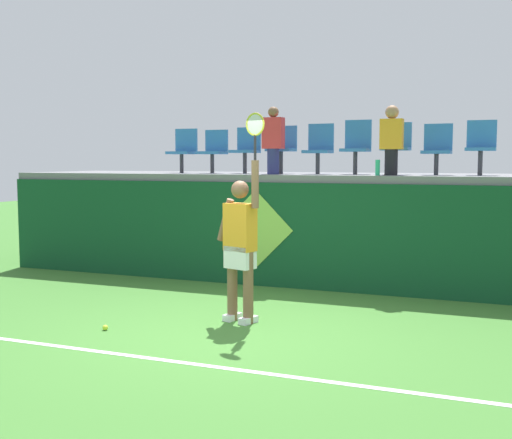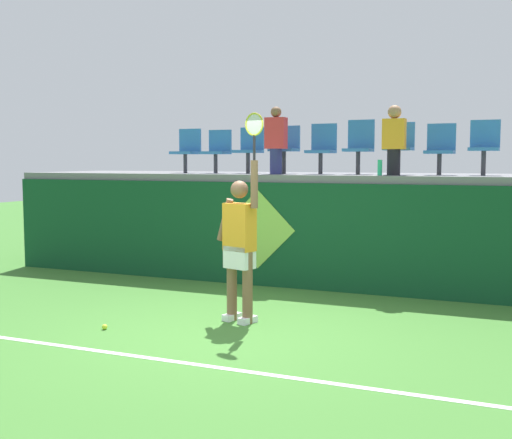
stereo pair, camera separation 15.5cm
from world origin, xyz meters
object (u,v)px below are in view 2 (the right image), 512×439
at_px(stadium_chair_6, 399,145).
at_px(stadium_chair_8, 484,144).
at_px(stadium_chair_5, 360,144).
at_px(stadium_chair_1, 217,149).
at_px(stadium_chair_7, 440,147).
at_px(stadium_chair_2, 250,148).
at_px(stadium_chair_4, 322,147).
at_px(tennis_ball, 105,327).
at_px(water_bottle, 380,168).
at_px(spectator_1, 394,139).
at_px(stadium_chair_3, 285,146).
at_px(stadium_chair_0, 187,149).
at_px(tennis_player, 240,243).
at_px(spectator_0, 276,139).

xyz_separation_m(stadium_chair_6, stadium_chair_8, (1.29, 0.00, -0.00)).
bearing_deg(stadium_chair_5, stadium_chair_1, -179.81).
bearing_deg(stadium_chair_7, stadium_chair_8, -0.08).
bearing_deg(stadium_chair_6, stadium_chair_2, 179.99).
relative_size(stadium_chair_2, stadium_chair_4, 0.96).
xyz_separation_m(stadium_chair_1, stadium_chair_6, (3.25, 0.00, 0.05)).
bearing_deg(tennis_ball, water_bottle, 53.87).
height_order(stadium_chair_1, stadium_chair_8, stadium_chair_8).
bearing_deg(tennis_ball, stadium_chair_7, 51.47).
xyz_separation_m(stadium_chair_1, stadium_chair_2, (0.63, 0.00, 0.02)).
distance_m(stadium_chair_4, stadium_chair_6, 1.29).
distance_m(stadium_chair_2, spectator_1, 2.66).
xyz_separation_m(tennis_ball, stadium_chair_5, (2.05, 4.19, 2.25)).
relative_size(stadium_chair_6, stadium_chair_8, 0.99).
xyz_separation_m(stadium_chair_3, stadium_chair_4, (0.65, 0.01, -0.01)).
xyz_separation_m(stadium_chair_2, stadium_chair_7, (3.25, 0.00, -0.02)).
distance_m(stadium_chair_3, spectator_1, 2.00).
distance_m(stadium_chair_3, stadium_chair_7, 2.58).
bearing_deg(stadium_chair_5, stadium_chair_0, -179.90).
relative_size(tennis_ball, stadium_chair_0, 0.08).
relative_size(tennis_player, stadium_chair_1, 3.33).
distance_m(water_bottle, stadium_chair_4, 1.38).
distance_m(tennis_player, stadium_chair_3, 3.49).
distance_m(water_bottle, spectator_1, 0.53).
xyz_separation_m(water_bottle, spectator_0, (-1.78, 0.25, 0.45)).
xyz_separation_m(stadium_chair_0, stadium_chair_7, (4.50, 0.00, -0.00)).
distance_m(stadium_chair_5, stadium_chair_6, 0.65).
relative_size(stadium_chair_3, stadium_chair_6, 0.98).
bearing_deg(tennis_player, stadium_chair_0, 128.02).
distance_m(stadium_chair_6, spectator_1, 0.46).
bearing_deg(spectator_1, stadium_chair_8, 19.49).
relative_size(tennis_ball, water_bottle, 0.27).
xyz_separation_m(stadium_chair_4, stadium_chair_7, (1.93, -0.00, -0.02)).
relative_size(stadium_chair_5, spectator_1, 0.84).
height_order(stadium_chair_3, stadium_chair_6, stadium_chair_6).
xyz_separation_m(stadium_chair_3, stadium_chair_8, (3.23, 0.00, 0.00)).
xyz_separation_m(tennis_ball, water_bottle, (2.54, 3.48, 1.88)).
bearing_deg(stadium_chair_3, spectator_0, -90.00).
bearing_deg(spectator_0, stadium_chair_0, 166.63).
height_order(stadium_chair_2, spectator_1, spectator_1).
bearing_deg(stadium_chair_4, water_bottle, -32.09).
xyz_separation_m(tennis_player, stadium_chair_7, (2.00, 3.21, 1.23)).
bearing_deg(spectator_1, stadium_chair_1, 172.08).
height_order(water_bottle, stadium_chair_3, stadium_chair_3).
xyz_separation_m(stadium_chair_0, stadium_chair_1, (0.62, -0.00, -0.01)).
distance_m(stadium_chair_2, stadium_chair_4, 1.32).
bearing_deg(stadium_chair_6, stadium_chair_1, -179.99).
xyz_separation_m(stadium_chair_3, stadium_chair_5, (1.29, 0.01, 0.02)).
height_order(tennis_ball, spectator_0, spectator_0).
bearing_deg(stadium_chair_4, stadium_chair_0, -179.93).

